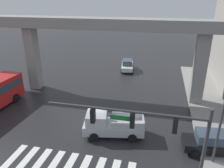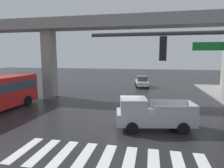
{
  "view_description": "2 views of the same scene",
  "coord_description": "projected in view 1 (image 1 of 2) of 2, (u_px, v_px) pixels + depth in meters",
  "views": [
    {
      "loc": [
        5.74,
        -17.13,
        11.23
      ],
      "look_at": [
        1.14,
        2.93,
        2.93
      ],
      "focal_mm": 35.03,
      "sensor_mm": 36.0,
      "label": 1
    },
    {
      "loc": [
        1.96,
        -14.16,
        4.81
      ],
      "look_at": [
        -1.29,
        1.76,
        2.47
      ],
      "focal_mm": 30.64,
      "sensor_mm": 36.0,
      "label": 2
    }
  ],
  "objects": [
    {
      "name": "fire_hydrant",
      "position": [
        206.0,
        152.0,
        16.29
      ],
      "size": [
        0.24,
        0.24,
        0.85
      ],
      "color": "red",
      "rests_on": "ground"
    },
    {
      "name": "crosswalk_stripes",
      "position": [
        69.0,
        166.0,
        15.52
      ],
      "size": [
        9.35,
        2.8,
        0.01
      ],
      "color": "silver",
      "rests_on": "ground"
    },
    {
      "name": "street_lamp_near_corner",
      "position": [
        224.0,
        107.0,
        14.12
      ],
      "size": [
        0.44,
        0.7,
        7.24
      ],
      "color": "#38383D",
      "rests_on": "ground"
    },
    {
      "name": "sedan_white",
      "position": [
        127.0,
        65.0,
        35.31
      ],
      "size": [
        2.42,
        4.51,
        1.72
      ],
      "color": "silver",
      "rests_on": "ground"
    },
    {
      "name": "sidewalk_east",
      "position": [
        215.0,
        125.0,
        20.33
      ],
      "size": [
        4.0,
        36.0,
        0.15
      ],
      "primitive_type": "cube",
      "color": "gray",
      "rests_on": "ground"
    },
    {
      "name": "ground_plane",
      "position": [
        94.0,
        122.0,
        20.88
      ],
      "size": [
        120.0,
        120.0,
        0.0
      ],
      "primitive_type": "plane",
      "color": "#232326"
    },
    {
      "name": "traffic_signal_mast",
      "position": [
        153.0,
        132.0,
        11.58
      ],
      "size": [
        8.69,
        0.32,
        6.2
      ],
      "color": "#38383D",
      "rests_on": "ground"
    },
    {
      "name": "pickup_truck",
      "position": [
        110.0,
        125.0,
        18.66
      ],
      "size": [
        5.36,
        2.78,
        2.08
      ],
      "color": "#A8AAAF",
      "rests_on": "ground"
    },
    {
      "name": "sedan_black",
      "position": [
        212.0,
        142.0,
        16.67
      ],
      "size": [
        4.43,
        2.24,
        1.72
      ],
      "color": "black",
      "rests_on": "ground"
    },
    {
      "name": "elevated_overpass",
      "position": [
        110.0,
        29.0,
        23.98
      ],
      "size": [
        57.13,
        2.6,
        9.04
      ],
      "color": "gray",
      "rests_on": "ground"
    },
    {
      "name": "street_lamp_mid_block",
      "position": [
        201.0,
        63.0,
        23.34
      ],
      "size": [
        0.44,
        0.7,
        7.24
      ],
      "color": "#38383D",
      "rests_on": "ground"
    }
  ]
}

